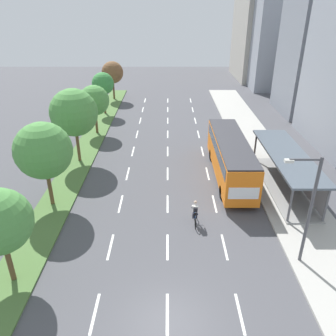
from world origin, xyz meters
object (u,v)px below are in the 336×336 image
(bus_shelter, at_px, (289,167))
(streetlight, at_px, (308,205))
(median_tree_farthest, at_px, (112,72))
(median_tree_third, at_px, (74,113))
(cyclist, at_px, (195,213))
(bus, at_px, (231,155))
(median_tree_fifth, at_px, (103,84))
(median_tree_second, at_px, (43,151))
(median_tree_fourth, at_px, (94,101))

(bus_shelter, xyz_separation_m, streetlight, (-2.11, -8.60, 2.02))
(median_tree_farthest, bearing_deg, streetlight, -66.55)
(bus_shelter, height_order, median_tree_third, median_tree_third)
(cyclist, bearing_deg, bus, 63.40)
(median_tree_third, xyz_separation_m, median_tree_farthest, (-0.02, 22.58, -0.66))
(bus, distance_m, median_tree_fifth, 22.76)
(median_tree_fifth, bearing_deg, median_tree_second, -90.24)
(bus, height_order, median_tree_farthest, median_tree_farthest)
(bus_shelter, height_order, cyclist, bus_shelter)
(bus_shelter, relative_size, median_tree_farthest, 1.92)
(median_tree_fourth, height_order, median_tree_fifth, median_tree_fourth)
(cyclist, distance_m, median_tree_second, 11.18)
(median_tree_third, bearing_deg, median_tree_farthest, 90.04)
(bus, distance_m, streetlight, 10.93)
(median_tree_second, distance_m, median_tree_farthest, 30.12)
(median_tree_farthest, height_order, streetlight, streetlight)
(bus, height_order, cyclist, bus)
(median_tree_fourth, bearing_deg, median_tree_fifth, 92.61)
(bus, distance_m, median_tree_fourth, 17.09)
(streetlight, bearing_deg, bus, 101.60)
(bus_shelter, distance_m, median_tree_third, 18.71)
(median_tree_third, bearing_deg, streetlight, -40.96)
(bus_shelter, distance_m, median_tree_second, 18.37)
(median_tree_farthest, bearing_deg, median_tree_second, -90.41)
(bus, bearing_deg, median_tree_second, -161.97)
(cyclist, relative_size, streetlight, 0.28)
(streetlight, bearing_deg, median_tree_third, 139.04)
(cyclist, bearing_deg, bus_shelter, 32.19)
(bus_shelter, relative_size, bus, 0.95)
(median_tree_fifth, bearing_deg, median_tree_third, -89.49)
(median_tree_third, distance_m, streetlight, 20.79)
(median_tree_second, relative_size, median_tree_farthest, 1.11)
(median_tree_fifth, relative_size, streetlight, 0.82)
(median_tree_fifth, bearing_deg, bus, -52.99)
(median_tree_second, bearing_deg, cyclist, -12.66)
(bus, relative_size, median_tree_fifth, 2.11)
(streetlight, bearing_deg, bus_shelter, 76.21)
(bus, bearing_deg, median_tree_fourth, 141.51)
(bus, relative_size, median_tree_farthest, 2.02)
(bus, bearing_deg, median_tree_third, 167.27)
(median_tree_third, distance_m, median_tree_fourth, 7.59)
(median_tree_third, xyz_separation_m, median_tree_fifth, (-0.13, 15.06, -0.71))
(median_tree_second, relative_size, median_tree_fourth, 1.16)
(bus, height_order, median_tree_fifth, median_tree_fifth)
(median_tree_fourth, relative_size, median_tree_farthest, 0.96)
(bus_shelter, relative_size, median_tree_fourth, 2.00)
(median_tree_third, relative_size, median_tree_farthest, 1.21)
(median_tree_fourth, xyz_separation_m, streetlight, (15.48, -21.14, 0.06))
(cyclist, bearing_deg, median_tree_farthest, 107.34)
(cyclist, relative_size, median_tree_fourth, 0.34)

